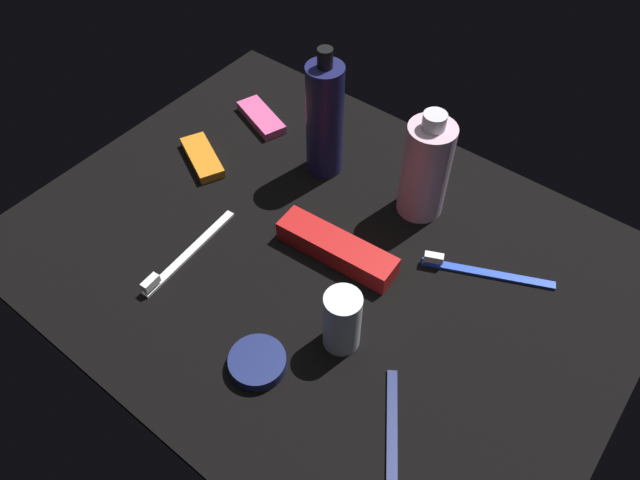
# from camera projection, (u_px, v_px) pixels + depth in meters

# --- Properties ---
(ground_plane) EXTENTS (0.84, 0.64, 0.01)m
(ground_plane) POSITION_uv_depth(u_px,v_px,m) (320.00, 256.00, 0.85)
(ground_plane) COLOR black
(lotion_bottle) EXTENTS (0.06, 0.06, 0.21)m
(lotion_bottle) POSITION_uv_depth(u_px,v_px,m) (325.00, 120.00, 0.89)
(lotion_bottle) COLOR navy
(lotion_bottle) RESTS_ON ground_plane
(bodywash_bottle) EXTENTS (0.07, 0.07, 0.17)m
(bodywash_bottle) POSITION_uv_depth(u_px,v_px,m) (426.00, 169.00, 0.84)
(bodywash_bottle) COLOR silver
(bodywash_bottle) RESTS_ON ground_plane
(deodorant_stick) EXTENTS (0.05, 0.05, 0.09)m
(deodorant_stick) POSITION_uv_depth(u_px,v_px,m) (342.00, 321.00, 0.72)
(deodorant_stick) COLOR silver
(deodorant_stick) RESTS_ON ground_plane
(toothbrush_white) EXTENTS (0.03, 0.18, 0.02)m
(toothbrush_white) POSITION_uv_depth(u_px,v_px,m) (184.00, 255.00, 0.84)
(toothbrush_white) COLOR white
(toothbrush_white) RESTS_ON ground_plane
(toothbrush_blue) EXTENTS (0.17, 0.09, 0.02)m
(toothbrush_blue) POSITION_uv_depth(u_px,v_px,m) (480.00, 270.00, 0.82)
(toothbrush_blue) COLOR blue
(toothbrush_blue) RESTS_ON ground_plane
(toothbrush_navy) EXTENTS (0.11, 0.16, 0.02)m
(toothbrush_navy) POSITION_uv_depth(u_px,v_px,m) (392.00, 453.00, 0.66)
(toothbrush_navy) COLOR navy
(toothbrush_navy) RESTS_ON ground_plane
(toothpaste_box_red) EXTENTS (0.18, 0.06, 0.03)m
(toothpaste_box_red) POSITION_uv_depth(u_px,v_px,m) (337.00, 248.00, 0.83)
(toothpaste_box_red) COLOR red
(toothpaste_box_red) RESTS_ON ground_plane
(snack_bar_pink) EXTENTS (0.11, 0.07, 0.01)m
(snack_bar_pink) POSITION_uv_depth(u_px,v_px,m) (261.00, 118.00, 1.03)
(snack_bar_pink) COLOR #E55999
(snack_bar_pink) RESTS_ON ground_plane
(snack_bar_orange) EXTENTS (0.11, 0.08, 0.01)m
(snack_bar_orange) POSITION_uv_depth(u_px,v_px,m) (202.00, 158.00, 0.96)
(snack_bar_orange) COLOR orange
(snack_bar_orange) RESTS_ON ground_plane
(cream_tin_left) EXTENTS (0.07, 0.07, 0.02)m
(cream_tin_left) POSITION_uv_depth(u_px,v_px,m) (257.00, 362.00, 0.73)
(cream_tin_left) COLOR navy
(cream_tin_left) RESTS_ON ground_plane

